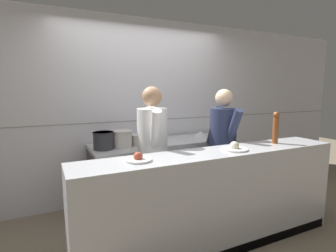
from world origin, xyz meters
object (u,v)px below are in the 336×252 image
at_px(mixing_bowl_steel, 201,134).
at_px(oven_range, 124,179).
at_px(braising_pot, 141,139).
at_px(chef_sous, 223,147).
at_px(stock_pot, 103,140).
at_px(plated_dish_main, 138,159).
at_px(plated_dish_appetiser, 234,148).
at_px(chef_head_cook, 152,152).
at_px(pepper_mill, 276,127).
at_px(sauce_pot, 122,138).

bearing_deg(mixing_bowl_steel, oven_range, -178.70).
relative_size(braising_pot, chef_sous, 0.16).
relative_size(stock_pot, plated_dish_main, 1.13).
bearing_deg(plated_dish_appetiser, chef_head_cook, 137.29).
relative_size(mixing_bowl_steel, plated_dish_appetiser, 1.08).
bearing_deg(pepper_mill, oven_range, 141.76).
bearing_deg(plated_dish_appetiser, braising_pot, 115.29).
xyz_separation_m(braising_pot, chef_head_cook, (-0.08, -0.59, -0.04)).
distance_m(sauce_pot, chef_head_cook, 0.62).
bearing_deg(braising_pot, chef_sous, -37.41).
bearing_deg(mixing_bowl_steel, chef_sous, -99.37).
bearing_deg(pepper_mill, chef_sous, 126.14).
bearing_deg(chef_head_cook, plated_dish_main, -109.17).
xyz_separation_m(oven_range, chef_sous, (1.08, -0.65, 0.46)).
relative_size(mixing_bowl_steel, plated_dish_main, 1.23).
xyz_separation_m(oven_range, chef_head_cook, (0.16, -0.60, 0.47)).
height_order(oven_range, chef_sous, chef_sous).
relative_size(plated_dish_appetiser, chef_sous, 0.16).
xyz_separation_m(stock_pot, mixing_bowl_steel, (1.45, 0.06, -0.04)).
height_order(oven_range, mixing_bowl_steel, mixing_bowl_steel).
bearing_deg(chef_sous, stock_pot, 158.92).
xyz_separation_m(stock_pot, chef_head_cook, (0.42, -0.57, -0.07)).
distance_m(stock_pot, chef_sous, 1.48).
bearing_deg(oven_range, braising_pot, -1.78).
distance_m(sauce_pot, pepper_mill, 1.85).
xyz_separation_m(plated_dish_appetiser, chef_sous, (0.28, 0.55, -0.13)).
height_order(sauce_pot, chef_sous, chef_sous).
bearing_deg(chef_head_cook, chef_sous, 10.53).
relative_size(oven_range, mixing_bowl_steel, 3.05).
xyz_separation_m(oven_range, plated_dish_main, (-0.20, -1.16, 0.58)).
distance_m(sauce_pot, braising_pot, 0.26).
relative_size(plated_dish_appetiser, pepper_mill, 0.74).
distance_m(sauce_pot, plated_dish_main, 1.17).
height_order(sauce_pot, plated_dish_main, sauce_pot).
bearing_deg(sauce_pot, chef_sous, -30.14).
xyz_separation_m(sauce_pot, mixing_bowl_steel, (1.21, 0.04, -0.04)).
bearing_deg(stock_pot, plated_dish_appetiser, -47.60).
distance_m(oven_range, pepper_mill, 1.98).
bearing_deg(plated_dish_appetiser, mixing_bowl_steel, 72.42).
relative_size(braising_pot, plated_dish_main, 1.13).
height_order(braising_pot, chef_head_cook, chef_head_cook).
bearing_deg(oven_range, chef_sous, -30.90).
bearing_deg(plated_dish_appetiser, stock_pot, 132.40).
xyz_separation_m(sauce_pot, plated_dish_appetiser, (0.82, -1.19, 0.04)).
bearing_deg(braising_pot, sauce_pot, -179.14).
relative_size(sauce_pot, pepper_mill, 0.73).
bearing_deg(braising_pot, plated_dish_appetiser, -64.71).
xyz_separation_m(plated_dish_appetiser, chef_head_cook, (-0.64, 0.60, -0.11)).
bearing_deg(plated_dish_main, oven_range, 80.41).
bearing_deg(mixing_bowl_steel, sauce_pot, -178.17).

